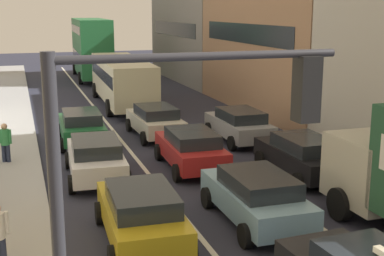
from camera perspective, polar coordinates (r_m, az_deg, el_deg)
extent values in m
cube|color=#9E9E9E|center=(27.14, -19.02, -0.60)|extent=(2.60, 64.00, 0.14)
cube|color=silver|center=(27.48, -8.56, -0.02)|extent=(0.16, 60.00, 0.01)
cube|color=silver|center=(28.22, -1.74, 0.45)|extent=(0.16, 60.00, 0.01)
cube|color=gray|center=(46.04, 2.26, 10.05)|extent=(7.00, 14.57, 7.79)
cube|color=black|center=(44.93, -2.02, 10.48)|extent=(0.02, 11.73, 1.10)
cube|color=#9E7556|center=(32.68, 11.30, 9.19)|extent=(7.00, 14.57, 8.27)
cube|color=black|center=(31.10, 5.58, 9.98)|extent=(0.02, 11.73, 1.10)
cylinder|color=#2D2D33|center=(6.32, 1.10, 7.62)|extent=(3.50, 0.10, 0.10)
cube|color=black|center=(6.96, 12.07, 4.07)|extent=(0.28, 0.28, 0.84)
sphere|color=red|center=(7.06, 11.56, 6.34)|extent=(0.18, 0.18, 0.18)
sphere|color=#F2A519|center=(7.09, 11.47, 4.25)|extent=(0.18, 0.18, 0.18)
sphere|color=green|center=(7.13, 11.37, 2.18)|extent=(0.18, 0.18, 0.18)
cube|color=#B7B29E|center=(16.37, 19.30, -4.14)|extent=(2.41, 2.41, 1.90)
cube|color=black|center=(17.21, 16.96, -1.87)|extent=(2.02, 0.04, 0.70)
cylinder|color=black|center=(16.05, 15.43, -7.79)|extent=(0.30, 0.96, 0.96)
cube|color=#F2EACC|center=(10.61, 19.75, -12.39)|extent=(0.19, 0.45, 0.12)
cube|color=#759EB7|center=(15.38, 6.73, -7.56)|extent=(1.82, 4.31, 0.70)
cube|color=#1E2328|center=(15.02, 7.10, -5.80)|extent=(1.60, 2.42, 0.52)
cylinder|color=black|center=(16.45, 1.63, -7.41)|extent=(0.22, 0.64, 0.64)
cylinder|color=black|center=(17.11, 7.50, -6.71)|extent=(0.22, 0.64, 0.64)
cylinder|color=black|center=(13.92, 5.70, -11.31)|extent=(0.22, 0.64, 0.64)
cylinder|color=black|center=(14.70, 12.40, -10.21)|extent=(0.22, 0.64, 0.64)
cube|color=#B29319|center=(14.13, -5.44, -9.39)|extent=(1.97, 4.37, 0.70)
cube|color=#1E2328|center=(13.74, -5.33, -7.53)|extent=(1.68, 2.47, 0.52)
cylinder|color=black|center=(15.49, -9.79, -8.89)|extent=(0.25, 0.65, 0.64)
cylinder|color=black|center=(15.76, -3.06, -8.34)|extent=(0.25, 0.65, 0.64)
cylinder|color=black|center=(13.15, -0.18, -12.75)|extent=(0.25, 0.65, 0.64)
cube|color=#A51E1E|center=(20.30, -0.15, -2.46)|extent=(1.92, 4.35, 0.70)
cube|color=#1E2328|center=(19.98, 0.01, -1.05)|extent=(1.65, 2.45, 0.52)
cylinder|color=black|center=(21.54, -3.59, -2.56)|extent=(0.24, 0.65, 0.64)
cylinder|color=black|center=(22.00, 1.09, -2.21)|extent=(0.24, 0.65, 0.64)
cylinder|color=black|center=(18.81, -1.60, -4.80)|extent=(0.24, 0.65, 0.64)
cylinder|color=black|center=(19.34, 3.70, -4.34)|extent=(0.24, 0.65, 0.64)
cube|color=silver|center=(19.39, -10.19, -3.39)|extent=(2.04, 4.39, 0.70)
cube|color=#1E2328|center=(19.06, -10.21, -1.93)|extent=(1.71, 2.49, 0.52)
cylinder|color=black|center=(20.85, -13.02, -3.38)|extent=(0.26, 0.65, 0.64)
cylinder|color=black|center=(20.97, -7.99, -3.08)|extent=(0.26, 0.65, 0.64)
cylinder|color=black|center=(18.05, -12.68, -5.88)|extent=(0.26, 0.65, 0.64)
cylinder|color=black|center=(18.19, -6.86, -5.50)|extent=(0.26, 0.65, 0.64)
cube|color=beige|center=(25.34, -3.95, 0.56)|extent=(1.92, 4.35, 0.70)
cube|color=#1E2328|center=(25.04, -3.84, 1.72)|extent=(1.65, 2.45, 0.52)
cylinder|color=black|center=(26.58, -6.70, 0.30)|extent=(0.24, 0.65, 0.64)
cylinder|color=black|center=(27.04, -2.90, 0.58)|extent=(0.24, 0.65, 0.64)
cylinder|color=black|center=(23.81, -5.10, -1.11)|extent=(0.24, 0.65, 0.64)
cylinder|color=black|center=(24.32, -0.91, -0.77)|extent=(0.24, 0.65, 0.64)
cube|color=#19592D|center=(24.58, -11.63, -0.05)|extent=(1.93, 4.35, 0.70)
cube|color=#1E2328|center=(24.27, -11.65, 1.14)|extent=(1.66, 2.46, 0.52)
cylinder|color=black|center=(26.03, -13.89, -0.25)|extent=(0.24, 0.65, 0.64)
cylinder|color=black|center=(26.16, -9.87, 0.00)|extent=(0.24, 0.65, 0.64)
cylinder|color=black|center=(23.18, -13.55, -1.80)|extent=(0.24, 0.65, 0.64)
cylinder|color=black|center=(23.33, -9.04, -1.51)|extent=(0.24, 0.65, 0.64)
cube|color=black|center=(19.78, 11.56, -3.14)|extent=(1.82, 4.31, 0.70)
cube|color=#1E2328|center=(19.47, 11.93, -1.70)|extent=(1.60, 2.42, 0.52)
cylinder|color=black|center=(20.69, 7.30, -3.28)|extent=(0.22, 0.64, 0.64)
cylinder|color=black|center=(21.53, 11.73, -2.81)|extent=(0.22, 0.64, 0.64)
cylinder|color=black|center=(18.22, 11.27, -5.64)|extent=(0.22, 0.64, 0.64)
cylinder|color=black|center=(19.17, 16.08, -4.98)|extent=(0.22, 0.64, 0.64)
cube|color=gray|center=(24.50, 4.99, 0.12)|extent=(1.81, 4.30, 0.70)
cube|color=#1E2328|center=(24.21, 5.20, 1.32)|extent=(1.59, 2.41, 0.52)
cylinder|color=black|center=(25.58, 1.80, -0.11)|extent=(0.22, 0.64, 0.64)
cylinder|color=black|center=(26.24, 5.59, 0.17)|extent=(0.22, 0.64, 0.64)
cylinder|color=black|center=(22.92, 4.27, -1.64)|extent=(0.22, 0.64, 0.64)
cylinder|color=black|center=(23.66, 8.40, -1.29)|extent=(0.22, 0.64, 0.64)
cube|color=#BFB793|center=(33.42, -7.47, 5.20)|extent=(2.81, 10.57, 2.40)
cube|color=black|center=(33.38, -7.48, 5.82)|extent=(2.82, 9.94, 0.70)
cylinder|color=black|center=(37.14, -10.24, 3.98)|extent=(0.33, 1.01, 1.00)
cylinder|color=black|center=(37.48, -6.43, 4.18)|extent=(0.33, 1.01, 1.00)
cylinder|color=black|center=(30.35, -8.80, 2.12)|extent=(0.33, 1.01, 1.00)
cylinder|color=black|center=(30.76, -4.18, 2.38)|extent=(0.33, 1.01, 1.00)
cube|color=#1E6033|center=(46.91, -10.59, 7.21)|extent=(2.90, 10.59, 2.40)
cube|color=black|center=(46.88, -10.61, 7.64)|extent=(2.91, 9.96, 0.70)
cube|color=#1E6033|center=(46.76, -10.70, 9.99)|extent=(2.90, 10.59, 2.16)
cube|color=black|center=(46.75, -10.72, 10.28)|extent=(2.91, 9.96, 0.64)
cylinder|color=black|center=(50.69, -12.36, 6.15)|extent=(0.34, 1.01, 1.00)
cylinder|color=black|center=(50.90, -9.54, 6.30)|extent=(0.34, 1.01, 1.00)
cylinder|color=black|center=(43.82, -11.76, 5.21)|extent=(0.34, 1.01, 1.00)
cylinder|color=black|center=(44.06, -8.51, 5.37)|extent=(0.34, 1.01, 1.00)
cylinder|color=#262D47|center=(21.98, -19.33, -2.72)|extent=(0.16, 0.16, 0.82)
cylinder|color=#262D47|center=(21.89, -18.92, -2.75)|extent=(0.16, 0.16, 0.82)
cylinder|color=#338C4C|center=(21.76, -19.26, -0.93)|extent=(0.34, 0.34, 0.60)
sphere|color=tan|center=(21.67, -19.34, 0.15)|extent=(0.24, 0.24, 0.24)
cylinder|color=#338C4C|center=(21.65, -18.76, -0.88)|extent=(0.10, 0.10, 0.55)
cylinder|color=#262D47|center=(13.44, -19.41, -12.50)|extent=(0.16, 0.16, 0.82)
cylinder|color=silver|center=(13.17, -19.10, -9.49)|extent=(0.10, 0.10, 0.55)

